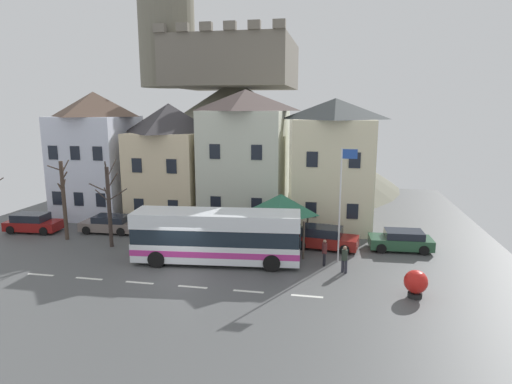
% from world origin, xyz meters
% --- Properties ---
extents(ground_plane, '(40.00, 60.00, 0.07)m').
position_xyz_m(ground_plane, '(0.00, -0.00, -0.03)').
color(ground_plane, '#4F5151').
extents(townhouse_00, '(5.84, 6.32, 10.59)m').
position_xyz_m(townhouse_00, '(-11.64, 12.13, 5.29)').
color(townhouse_00, silver).
rests_on(townhouse_00, ground_plane).
extents(townhouse_01, '(5.65, 6.66, 9.62)m').
position_xyz_m(townhouse_01, '(-5.04, 12.30, 4.81)').
color(townhouse_01, beige).
rests_on(townhouse_01, ground_plane).
extents(townhouse_02, '(6.30, 7.03, 10.70)m').
position_xyz_m(townhouse_02, '(1.37, 12.48, 5.35)').
color(townhouse_02, beige).
rests_on(townhouse_02, ground_plane).
extents(townhouse_03, '(5.89, 6.09, 9.98)m').
position_xyz_m(townhouse_03, '(8.43, 12.01, 4.99)').
color(townhouse_03, beige).
rests_on(townhouse_03, ground_plane).
extents(hilltop_castle, '(39.42, 39.42, 22.51)m').
position_xyz_m(hilltop_castle, '(-3.99, 30.29, 6.92)').
color(hilltop_castle, slate).
rests_on(hilltop_castle, ground_plane).
extents(transit_bus, '(10.23, 3.45, 3.17)m').
position_xyz_m(transit_bus, '(1.75, 2.44, 1.60)').
color(transit_bus, white).
rests_on(transit_bus, ground_plane).
extents(bus_shelter, '(3.60, 3.60, 3.75)m').
position_xyz_m(bus_shelter, '(5.20, 5.69, 3.05)').
color(bus_shelter, '#473D33').
rests_on(bus_shelter, ground_plane).
extents(parked_car_00, '(4.17, 2.12, 1.29)m').
position_xyz_m(parked_car_00, '(-8.04, 7.22, 0.64)').
color(parked_car_00, slate).
rests_on(parked_car_00, ground_plane).
extents(parked_car_01, '(4.13, 2.11, 1.41)m').
position_xyz_m(parked_car_01, '(-13.81, 6.22, 0.68)').
color(parked_car_01, maroon).
rests_on(parked_car_01, ground_plane).
extents(parked_car_02, '(4.09, 2.14, 1.33)m').
position_xyz_m(parked_car_02, '(13.06, 6.99, 0.66)').
color(parked_car_02, '#295337').
rests_on(parked_car_02, ground_plane).
extents(parked_car_03, '(4.53, 2.42, 1.46)m').
position_xyz_m(parked_car_03, '(8.04, 6.44, 0.71)').
color(parked_car_03, maroon).
rests_on(parked_car_03, ground_plane).
extents(pedestrian_00, '(0.30, 0.32, 1.62)m').
position_xyz_m(pedestrian_00, '(8.18, 3.09, 0.92)').
color(pedestrian_00, black).
rests_on(pedestrian_00, ground_plane).
extents(pedestrian_01, '(0.34, 0.33, 1.59)m').
position_xyz_m(pedestrian_01, '(9.34, 2.17, 0.86)').
color(pedestrian_01, '#2D2D38').
rests_on(pedestrian_01, ground_plane).
extents(public_bench, '(1.54, 0.48, 0.87)m').
position_xyz_m(public_bench, '(6.07, 8.11, 0.47)').
color(public_bench, brown).
rests_on(public_bench, ground_plane).
extents(flagpole, '(0.95, 0.10, 6.96)m').
position_xyz_m(flagpole, '(9.06, 4.02, 4.04)').
color(flagpole, silver).
rests_on(flagpole, ground_plane).
extents(harbour_buoy, '(1.16, 1.16, 1.41)m').
position_xyz_m(harbour_buoy, '(12.77, -0.52, 0.78)').
color(harbour_buoy, black).
rests_on(harbour_buoy, ground_plane).
extents(bare_tree_00, '(1.50, 1.69, 5.80)m').
position_xyz_m(bare_tree_00, '(-10.10, 4.92, 3.01)').
color(bare_tree_00, '#47382D').
rests_on(bare_tree_00, ground_plane).
extents(bare_tree_02, '(2.11, 1.44, 5.89)m').
position_xyz_m(bare_tree_02, '(-6.14, 4.03, 2.92)').
color(bare_tree_02, '#382D28').
rests_on(bare_tree_02, ground_plane).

